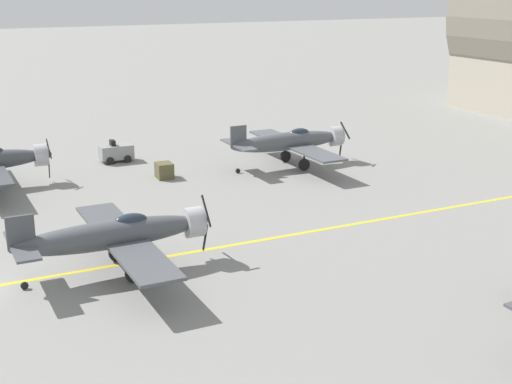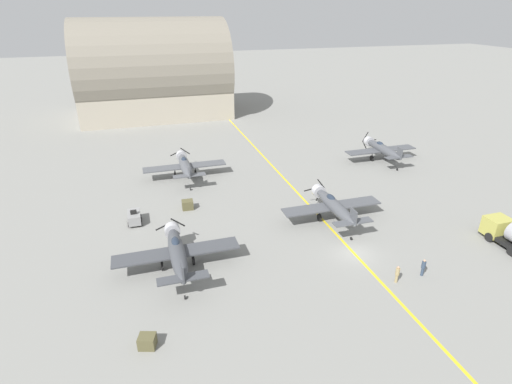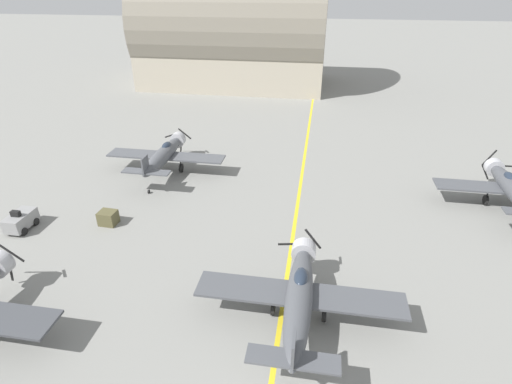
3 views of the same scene
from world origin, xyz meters
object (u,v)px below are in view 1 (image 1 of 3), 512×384
at_px(airplane_mid_center, 117,235).
at_px(airplane_far_left, 291,141).
at_px(supply_crate_by_tanker, 164,170).
at_px(tow_tractor, 116,152).

distance_m(airplane_mid_center, airplane_far_left, 23.27).
bearing_deg(supply_crate_by_tanker, airplane_far_left, 83.50).
bearing_deg(airplane_mid_center, supply_crate_by_tanker, 151.92).
relative_size(airplane_far_left, supply_crate_by_tanker, 8.74).
relative_size(airplane_mid_center, airplane_far_left, 1.00).
xyz_separation_m(airplane_far_left, supply_crate_by_tanker, (-1.14, -10.02, -1.44)).
bearing_deg(airplane_far_left, supply_crate_by_tanker, -106.06).
bearing_deg(airplane_far_left, tow_tractor, -132.20).
bearing_deg(tow_tractor, airplane_far_left, 57.36).
distance_m(airplane_far_left, tow_tractor, 14.11).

